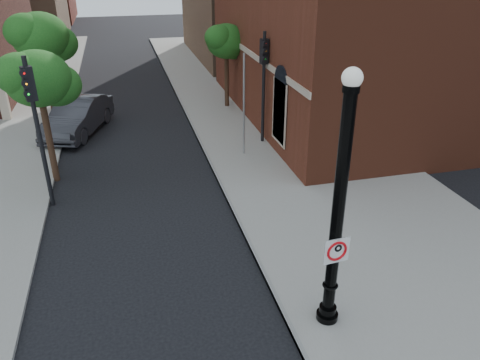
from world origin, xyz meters
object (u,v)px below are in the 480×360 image
object	(u,v)px
no_parking_sign	(337,251)
parked_car	(78,116)
traffic_signal_right	(264,70)
lamppost	(337,221)
traffic_signal_left	(34,109)

from	to	relation	value
no_parking_sign	parked_car	distance (m)	16.25
traffic_signal_right	lamppost	bearing A→B (deg)	-109.61
traffic_signal_left	traffic_signal_right	distance (m)	9.42
traffic_signal_left	lamppost	bearing A→B (deg)	-68.36
no_parking_sign	lamppost	bearing A→B (deg)	79.73
lamppost	traffic_signal_left	world-z (taller)	lamppost
no_parking_sign	parked_car	size ratio (longest dim) A/B	0.12
no_parking_sign	traffic_signal_left	distance (m)	10.40
lamppost	no_parking_sign	world-z (taller)	lamppost
traffic_signal_left	traffic_signal_right	bearing A→B (deg)	2.85
traffic_signal_left	traffic_signal_right	world-z (taller)	traffic_signal_left
traffic_signal_left	traffic_signal_right	size ratio (longest dim) A/B	1.03
no_parking_sign	traffic_signal_right	size ratio (longest dim) A/B	0.12
parked_car	no_parking_sign	bearing A→B (deg)	-47.47
no_parking_sign	traffic_signal_right	world-z (taller)	traffic_signal_right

